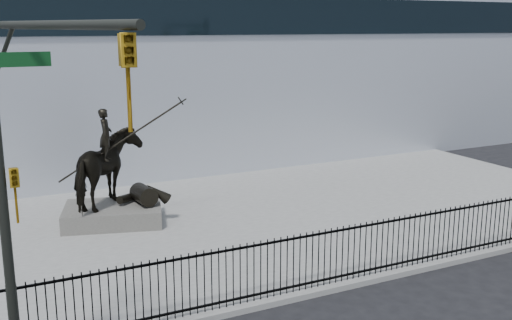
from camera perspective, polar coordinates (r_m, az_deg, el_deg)
name	(u,v)px	position (r m, az deg, el deg)	size (l,w,h in m)	color
ground	(340,314)	(14.57, 8.05, -14.34)	(120.00, 120.00, 0.00)	black
plaza	(222,224)	(20.22, -3.27, -6.13)	(30.00, 12.00, 0.15)	gray
building	(120,68)	(31.59, -12.86, 8.58)	(44.00, 14.00, 9.00)	silver
picket_fence	(313,260)	(15.15, 5.45, -9.43)	(22.10, 0.10, 1.50)	black
statue_plinth	(113,214)	(20.58, -13.46, -5.05)	(3.15, 2.17, 0.59)	#4F4C49
equestrian_statue	(112,170)	(20.17, -13.51, -0.89)	(3.90, 2.98, 3.42)	black
traffic_signal_left	(21,189)	(10.34, -21.49, -2.56)	(1.52, 4.84, 7.00)	black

